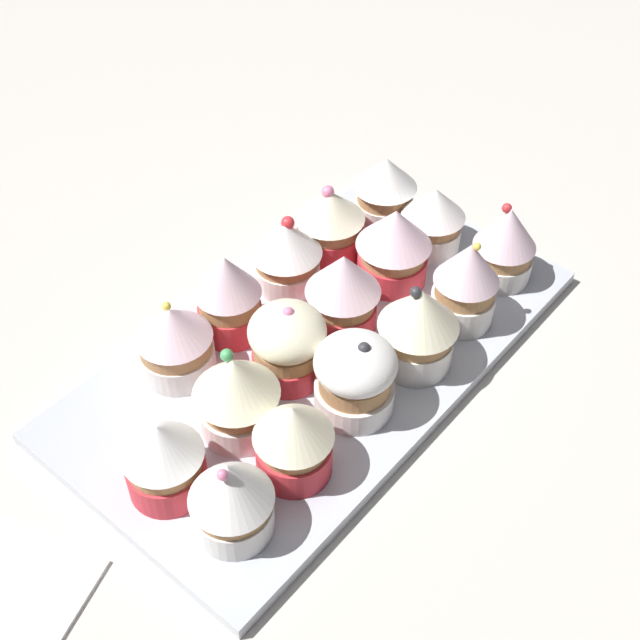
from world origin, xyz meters
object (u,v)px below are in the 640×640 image
Objects in this scene: cupcake_0 at (231,497)px; cupcake_9 at (341,290)px; cupcake_13 at (228,295)px; cupcake_10 at (394,244)px; cupcake_3 at (418,326)px; cupcake_8 at (292,346)px; cupcake_6 at (163,457)px; cupcake_16 at (385,190)px; cupcake_4 at (466,283)px; baking_tray at (320,351)px; cupcake_12 at (175,341)px; cupcake_1 at (293,439)px; cupcake_15 at (330,223)px; cupcake_2 at (355,376)px; cupcake_14 at (286,253)px; cupcake_7 at (236,393)px; cupcake_5 at (505,243)px; cupcake_11 at (433,217)px.

cupcake_9 is at bearing 18.92° from cupcake_0.
cupcake_13 is (13.09, 13.14, 0.49)cm from cupcake_0.
cupcake_10 reaches higher than cupcake_0.
cupcake_8 is at bearing 139.35° from cupcake_3.
cupcake_16 reaches higher than cupcake_6.
cupcake_4 reaches higher than cupcake_8.
cupcake_10 reaches higher than cupcake_6.
cupcake_16 is (12.63, 12.67, -0.20)cm from cupcake_3.
baking_tray is 5.42× the size of cupcake_3.
cupcake_13 is (5.79, -0.09, 0.70)cm from cupcake_12.
cupcake_4 is at bearing -1.07° from cupcake_3.
cupcake_1 is at bearing -148.52° from baking_tray.
cupcake_15 is at bearing 35.85° from baking_tray.
cupcake_3 is (6.69, -0.87, 0.64)cm from cupcake_2.
cupcake_14 is (7.35, 0.40, -0.60)cm from cupcake_13.
cupcake_16 is (26.52, 12.15, 0.38)cm from cupcake_1.
cupcake_3 reaches higher than cupcake_14.
cupcake_7 is 16.28cm from cupcake_14.
cupcake_2 is at bearing -117.48° from baking_tray.
cupcake_5 is at bearing -0.60° from cupcake_1.
cupcake_5 is at bearing -21.46° from baking_tray.
cupcake_1 is at bearing -95.15° from cupcake_12.
cupcake_7 is (-10.16, -0.78, 4.46)cm from baking_tray.
baking_tray is 5.57cm from cupcake_8.
cupcake_10 is 1.02× the size of cupcake_16.
cupcake_4 is 6.73cm from cupcake_5.
cupcake_1 is at bearing -118.09° from cupcake_13.
cupcake_3 is 1.09× the size of cupcake_15.
cupcake_4 is at bearing -34.66° from baking_tray.
baking_tray is at bearing 4.40° from cupcake_7.
cupcake_12 is at bearing 132.84° from cupcake_3.
cupcake_12 is 18.64cm from cupcake_15.
cupcake_2 is 8.62cm from cupcake_9.
cupcake_0 is at bearing -152.94° from cupcake_15.
cupcake_10 is at bearing 2.35° from cupcake_6.
cupcake_6 is at bearing -177.59° from cupcake_9.
cupcake_0 reaches higher than cupcake_1.
cupcake_3 is 1.25× the size of cupcake_11.
cupcake_2 is 22.65cm from cupcake_16.
cupcake_4 is (6.46, -0.12, 0.05)cm from cupcake_3.
cupcake_5 is 1.11× the size of cupcake_8.
cupcake_11 is at bearing -0.12° from cupcake_10.
cupcake_3 reaches higher than cupcake_9.
cupcake_11 is 0.87× the size of cupcake_16.
cupcake_3 is 18.70cm from cupcake_12.
cupcake_1 is 13.23cm from cupcake_12.
cupcake_2 is 0.90× the size of cupcake_9.
cupcake_14 is at bearing 133.68° from cupcake_10.
cupcake_9 is 7.07cm from cupcake_14.
cupcake_16 is at bearing 91.47° from cupcake_11.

